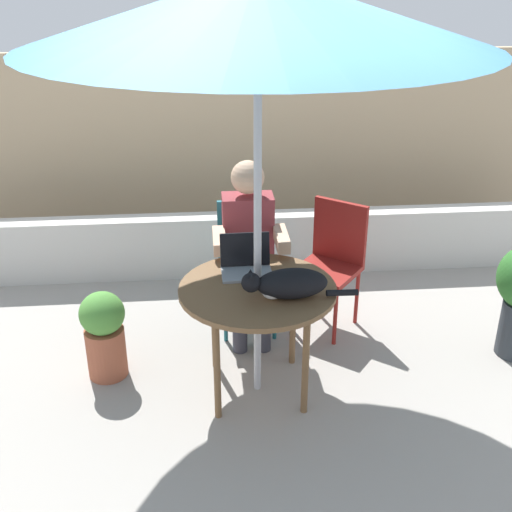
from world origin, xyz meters
TOP-DOWN VIEW (x-y plane):
  - ground_plane at (0.00, 0.00)m, footprint 14.00×14.00m
  - fence_back at (0.00, 2.46)m, footprint 5.90×0.08m
  - planter_wall_low at (0.00, 1.61)m, footprint 5.31×0.20m
  - patio_table at (0.00, 0.00)m, footprint 0.91×0.91m
  - patio_umbrella at (0.00, 0.00)m, footprint 2.33×2.33m
  - chair_occupied at (0.00, 0.81)m, footprint 0.40×0.40m
  - chair_empty at (0.60, 0.75)m, footprint 0.56×0.56m
  - person_seated at (0.00, 0.65)m, footprint 0.48×0.48m
  - laptop at (-0.05, 0.22)m, footprint 0.31×0.26m
  - cat at (0.15, -0.14)m, footprint 0.65×0.20m
  - potted_plant_near_fence at (-0.94, 0.23)m, footprint 0.28×0.28m

SIDE VIEW (x-z plane):
  - ground_plane at x=0.00m, z-range 0.00..0.00m
  - planter_wall_low at x=0.00m, z-range 0.00..0.52m
  - potted_plant_near_fence at x=-0.94m, z-range 0.02..0.60m
  - chair_occupied at x=0.00m, z-range 0.08..0.99m
  - chair_empty at x=0.60m, z-range 0.08..0.99m
  - patio_table at x=0.00m, z-range 0.29..1.00m
  - person_seated at x=0.00m, z-range 0.08..1.33m
  - laptop at x=-0.05m, z-range 0.67..0.88m
  - cat at x=0.15m, z-range 0.71..0.88m
  - fence_back at x=0.00m, z-range 0.00..1.70m
  - patio_umbrella at x=0.00m, z-range 1.01..3.39m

